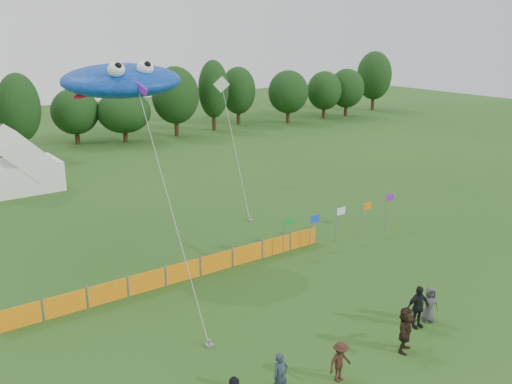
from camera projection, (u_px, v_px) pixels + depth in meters
ground at (343, 350)px, 22.90m from camera, size 160.00×160.00×0.00m
treeline at (44, 110)px, 57.56m from camera, size 104.57×8.78×8.36m
tent_right at (22, 166)px, 44.44m from camera, size 5.35×4.28×3.78m
barrier_fence at (183, 272)px, 28.96m from camera, size 17.90×0.06×1.00m
flag_row at (339, 219)px, 33.93m from camera, size 8.73×0.39×2.30m
spectator_a at (280, 376)px, 19.80m from camera, size 0.64×0.44×1.70m
spectator_c at (340, 362)px, 20.74m from camera, size 1.03×0.61×1.57m
spectator_d at (418, 307)px, 24.39m from camera, size 1.19×0.68×1.92m
spectator_e at (429, 304)px, 24.93m from camera, size 0.94×0.80×1.63m
spectator_f at (405, 329)px, 22.60m from camera, size 1.83×1.31×1.91m
stingray_kite at (118, 80)px, 30.66m from camera, size 7.87×20.00×10.85m
small_kite_white at (227, 113)px, 44.69m from camera, size 5.68×11.21×8.51m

